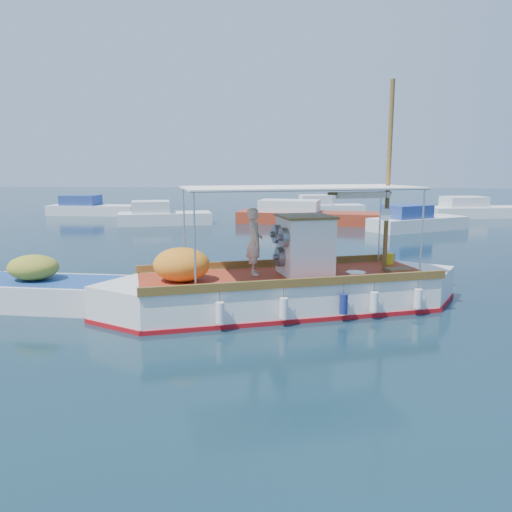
{
  "coord_description": "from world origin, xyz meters",
  "views": [
    {
      "loc": [
        0.38,
        -13.96,
        3.9
      ],
      "look_at": [
        -0.76,
        0.0,
        1.38
      ],
      "focal_mm": 35.0,
      "sensor_mm": 36.0,
      "label": 1
    }
  ],
  "objects": [
    {
      "name": "ground",
      "position": [
        0.0,
        0.0,
        0.0
      ],
      "size": [
        160.0,
        160.0,
        0.0
      ],
      "primitive_type": "plane",
      "color": "black",
      "rests_on": "ground"
    },
    {
      "name": "fishing_caique",
      "position": [
        0.07,
        -0.58,
        0.57
      ],
      "size": [
        10.0,
        5.2,
        6.44
      ],
      "rotation": [
        0.0,
        0.0,
        0.33
      ],
      "color": "white",
      "rests_on": "ground"
    },
    {
      "name": "dinghy",
      "position": [
        -6.18,
        -0.86,
        0.35
      ],
      "size": [
        6.88,
        2.2,
        1.68
      ],
      "rotation": [
        0.0,
        0.0,
        -0.05
      ],
      "color": "white",
      "rests_on": "ground"
    },
    {
      "name": "bg_boat_nw",
      "position": [
        -8.76,
        19.29,
        0.49
      ],
      "size": [
        6.62,
        4.05,
        1.8
      ],
      "rotation": [
        0.0,
        0.0,
        0.29
      ],
      "color": "silver",
      "rests_on": "ground"
    },
    {
      "name": "bg_boat_n",
      "position": [
        1.05,
        20.68,
        0.49
      ],
      "size": [
        10.39,
        4.39,
        1.8
      ],
      "rotation": [
        0.0,
        0.0,
        -0.16
      ],
      "color": "#9B3019",
      "rests_on": "ground"
    },
    {
      "name": "bg_boat_ne",
      "position": [
        7.73,
        17.39,
        0.49
      ],
      "size": [
        6.66,
        5.29,
        1.8
      ],
      "rotation": [
        0.0,
        0.0,
        0.56
      ],
      "color": "silver",
      "rests_on": "ground"
    },
    {
      "name": "bg_boat_e",
      "position": [
        14.14,
        26.06,
        0.49
      ],
      "size": [
        7.85,
        3.94,
        1.8
      ],
      "rotation": [
        0.0,
        0.0,
        0.19
      ],
      "color": "silver",
      "rests_on": "ground"
    },
    {
      "name": "bg_boat_far_w",
      "position": [
        -16.31,
        25.41,
        0.49
      ],
      "size": [
        7.2,
        2.54,
        1.8
      ],
      "rotation": [
        0.0,
        0.0,
        -0.03
      ],
      "color": "silver",
      "rests_on": "ground"
    },
    {
      "name": "bg_boat_far_n",
      "position": [
        2.59,
        27.32,
        0.49
      ],
      "size": [
        6.34,
        3.17,
        1.8
      ],
      "rotation": [
        0.0,
        0.0,
        0.2
      ],
      "color": "silver",
      "rests_on": "ground"
    }
  ]
}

